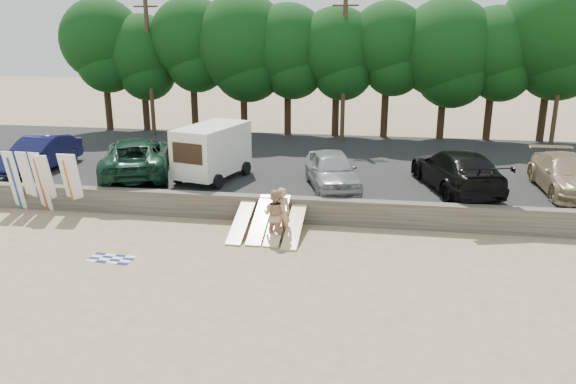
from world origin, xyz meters
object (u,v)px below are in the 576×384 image
at_px(car_4, 567,175).
at_px(beachgoer_a, 281,213).
at_px(car_3, 456,170).
at_px(cooler, 295,225).
at_px(car_0, 40,153).
at_px(car_2, 332,170).
at_px(beachgoer_b, 275,215).
at_px(box_trailer, 212,150).
at_px(car_1, 137,157).

xyz_separation_m(car_4, beachgoer_a, (-11.19, -5.27, -0.52)).
bearing_deg(car_4, beachgoer_a, -155.94).
xyz_separation_m(car_3, cooler, (-6.31, -3.94, -1.40)).
relative_size(car_0, beachgoer_a, 2.60).
relative_size(car_4, beachgoer_a, 2.79).
relative_size(car_2, beachgoer_b, 2.52).
distance_m(car_0, car_2, 14.21).
distance_m(box_trailer, car_2, 5.51).
bearing_deg(beachgoer_a, car_3, -167.62).
bearing_deg(car_0, cooler, -16.62).
xyz_separation_m(beachgoer_a, cooler, (0.38, 0.99, -0.79)).
bearing_deg(beachgoer_b, car_3, -125.74).
bearing_deg(car_1, car_0, -21.94).
distance_m(car_1, beachgoer_b, 9.21).
bearing_deg(box_trailer, beachgoer_a, -35.56).
bearing_deg(beachgoer_a, car_1, -57.44).
height_order(car_1, cooler, car_1).
xyz_separation_m(car_1, car_3, (14.39, -0.14, -0.01)).
relative_size(car_3, beachgoer_b, 3.18).
xyz_separation_m(car_3, beachgoer_b, (-6.88, -5.16, -0.63)).
distance_m(car_2, beachgoer_b, 4.87).
bearing_deg(cooler, car_4, 21.70).
bearing_deg(car_1, car_4, 160.91).
bearing_deg(car_0, car_1, -0.78).
height_order(car_1, car_4, car_1).
height_order(beachgoer_a, beachgoer_b, beachgoer_a).
bearing_deg(car_4, box_trailer, -179.82).
height_order(box_trailer, car_4, box_trailer).
distance_m(car_0, cooler, 13.84).
distance_m(car_3, beachgoer_a, 8.33).
relative_size(box_trailer, car_0, 0.86).
height_order(beachgoer_b, cooler, beachgoer_b).
bearing_deg(beachgoer_b, car_4, -136.86).
height_order(car_4, beachgoer_b, car_4).
xyz_separation_m(car_2, car_3, (5.23, 0.62, 0.06)).
height_order(car_1, beachgoer_b, car_1).
xyz_separation_m(car_0, car_4, (23.91, -0.01, -0.05)).
relative_size(box_trailer, car_4, 0.80).
xyz_separation_m(car_2, beachgoer_a, (-1.46, -4.32, -0.56)).
bearing_deg(car_3, car_4, 169.08).
relative_size(car_4, cooler, 13.90).
xyz_separation_m(box_trailer, beachgoer_a, (3.99, -4.92, -1.13)).
relative_size(car_2, car_3, 0.79).
bearing_deg(box_trailer, car_4, 16.68).
height_order(box_trailer, car_2, box_trailer).
height_order(car_2, beachgoer_a, car_2).
relative_size(car_3, beachgoer_a, 3.14).
bearing_deg(car_4, car_1, 179.44).
relative_size(car_2, cooler, 12.39).
bearing_deg(car_2, beachgoer_a, -124.24).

